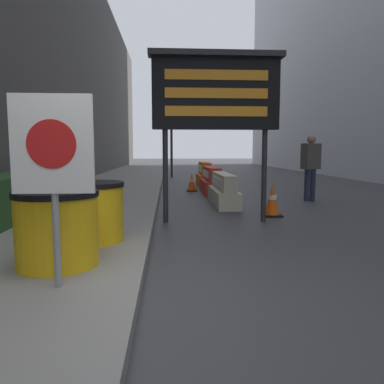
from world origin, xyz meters
TOP-DOWN VIEW (x-y plane):
  - ground_plane at (0.00, 0.00)m, footprint 120.00×120.00m
  - building_left_facade at (-3.44, 9.80)m, footprint 0.40×50.40m
  - hedge_strip at (-2.64, 3.79)m, footprint 0.90×6.81m
  - barrel_drum_foreground at (-0.90, 0.84)m, footprint 0.87×0.87m
  - barrel_drum_middle at (-0.76, 1.90)m, footprint 0.87×0.87m
  - warning_sign at (-0.72, 0.18)m, footprint 0.69×0.08m
  - message_board at (1.14, 3.88)m, footprint 2.45×0.36m
  - jersey_barrier_cream at (1.63, 6.11)m, footprint 0.53×2.20m
  - jersey_barrier_red_striped at (1.63, 8.66)m, footprint 0.59×2.03m
  - jersey_barrier_orange_near at (1.63, 10.94)m, footprint 0.54×1.69m
  - traffic_cone_near at (1.04, 9.28)m, footprint 0.34×0.34m
  - traffic_cone_mid at (2.49, 12.89)m, footprint 0.38×0.38m
  - traffic_cone_far at (2.39, 4.42)m, footprint 0.38×0.38m
  - traffic_light_near_curb at (0.44, 15.73)m, footprint 0.28×0.44m
  - pedestrian_worker at (4.05, 6.66)m, footprint 0.53×0.42m

SIDE VIEW (x-z plane):
  - ground_plane at x=0.00m, z-range 0.00..0.00m
  - traffic_cone_near at x=1.04m, z-range -0.01..0.61m
  - traffic_cone_far at x=2.39m, z-range -0.01..0.67m
  - traffic_cone_mid at x=2.49m, z-range -0.01..0.67m
  - jersey_barrier_cream at x=1.63m, z-range -0.05..0.74m
  - jersey_barrier_red_striped at x=1.63m, z-range -0.05..0.78m
  - jersey_barrier_orange_near at x=1.63m, z-range -0.05..0.86m
  - hedge_strip at x=-2.64m, z-range 0.14..0.92m
  - barrel_drum_foreground at x=-0.90m, z-range 0.15..0.94m
  - barrel_drum_middle at x=-0.76m, z-range 0.15..0.94m
  - pedestrian_worker at x=4.05m, z-range 0.16..1.93m
  - warning_sign at x=-0.72m, z-range 0.46..2.15m
  - message_board at x=1.14m, z-range 0.82..3.95m
  - traffic_light_near_curb at x=0.44m, z-range 0.94..5.13m
  - building_left_facade at x=-3.44m, z-range 0.00..10.12m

